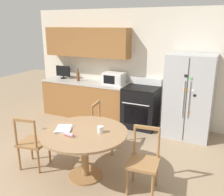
# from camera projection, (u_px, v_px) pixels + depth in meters

# --- Properties ---
(ground_plane) EXTENTS (14.00, 14.00, 0.00)m
(ground_plane) POSITION_uv_depth(u_px,v_px,m) (70.00, 173.00, 3.94)
(ground_plane) COLOR #9E8466
(back_wall) EXTENTS (5.20, 0.44, 2.60)m
(back_wall) POSITION_uv_depth(u_px,v_px,m) (120.00, 60.00, 5.89)
(back_wall) COLOR silver
(back_wall) RESTS_ON ground_plane
(kitchen_counter) EXTENTS (2.20, 0.64, 0.90)m
(kitchen_counter) POSITION_uv_depth(u_px,v_px,m) (85.00, 99.00, 6.26)
(kitchen_counter) COLOR #936033
(kitchen_counter) RESTS_ON ground_plane
(refrigerator) EXTENTS (0.92, 0.73, 1.70)m
(refrigerator) POSITION_uv_depth(u_px,v_px,m) (189.00, 96.00, 5.05)
(refrigerator) COLOR #B2B5BA
(refrigerator) RESTS_ON ground_plane
(oven_range) EXTENTS (0.74, 0.68, 1.08)m
(oven_range) POSITION_uv_depth(u_px,v_px,m) (141.00, 107.00, 5.62)
(oven_range) COLOR black
(oven_range) RESTS_ON ground_plane
(microwave) EXTENTS (0.48, 0.35, 0.28)m
(microwave) POSITION_uv_depth(u_px,v_px,m) (114.00, 78.00, 5.82)
(microwave) COLOR white
(microwave) RESTS_ON kitchen_counter
(countertop_tv) EXTENTS (0.40, 0.16, 0.33)m
(countertop_tv) POSITION_uv_depth(u_px,v_px,m) (63.00, 72.00, 6.43)
(countertop_tv) COLOR black
(countertop_tv) RESTS_ON kitchen_counter
(counter_bottle) EXTENTS (0.08, 0.08, 0.29)m
(counter_bottle) POSITION_uv_depth(u_px,v_px,m) (78.00, 76.00, 6.17)
(counter_bottle) COLOR brown
(counter_bottle) RESTS_ON kitchen_counter
(dining_table) EXTENTS (1.29, 1.29, 0.75)m
(dining_table) POSITION_uv_depth(u_px,v_px,m) (84.00, 140.00, 3.69)
(dining_table) COLOR #997551
(dining_table) RESTS_ON ground_plane
(dining_chair_left) EXTENTS (0.49, 0.49, 0.90)m
(dining_chair_left) POSITION_uv_depth(u_px,v_px,m) (33.00, 143.00, 3.99)
(dining_chair_left) COLOR #9E7042
(dining_chair_left) RESTS_ON ground_plane
(dining_chair_right) EXTENTS (0.47, 0.47, 0.90)m
(dining_chair_right) POSITION_uv_depth(u_px,v_px,m) (143.00, 162.00, 3.44)
(dining_chair_right) COLOR #9E7042
(dining_chair_right) RESTS_ON ground_plane
(dining_chair_far) EXTENTS (0.47, 0.47, 0.90)m
(dining_chair_far) POSITION_uv_depth(u_px,v_px,m) (104.00, 128.00, 4.57)
(dining_chair_far) COLOR #9E7042
(dining_chair_far) RESTS_ON ground_plane
(candle_glass) EXTENTS (0.09, 0.09, 0.09)m
(candle_glass) POSITION_uv_depth(u_px,v_px,m) (100.00, 130.00, 3.61)
(candle_glass) COLOR silver
(candle_glass) RESTS_ON dining_table
(folded_napkin) EXTENTS (0.15, 0.07, 0.05)m
(folded_napkin) POSITION_uv_depth(u_px,v_px,m) (69.00, 134.00, 3.49)
(folded_napkin) COLOR pink
(folded_napkin) RESTS_ON dining_table
(mail_stack) EXTENTS (0.33, 0.37, 0.02)m
(mail_stack) POSITION_uv_depth(u_px,v_px,m) (64.00, 129.00, 3.72)
(mail_stack) COLOR white
(mail_stack) RESTS_ON dining_table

